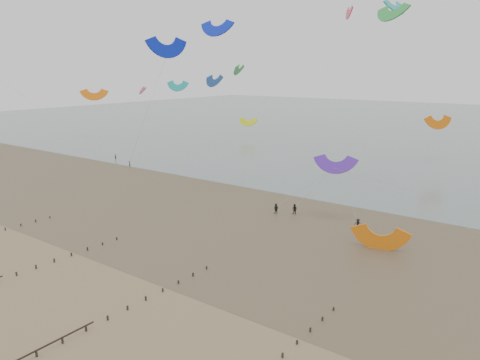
% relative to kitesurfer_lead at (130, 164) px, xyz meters
% --- Properties ---
extents(ground, '(500.00, 500.00, 0.00)m').
position_rel_kitesurfer_lead_xyz_m(ground, '(54.88, -49.55, -0.80)').
color(ground, brown).
rests_on(ground, ground).
extents(sea_and_shore, '(500.00, 665.00, 0.03)m').
position_rel_kitesurfer_lead_xyz_m(sea_and_shore, '(50.80, -15.15, -0.79)').
color(sea_and_shore, '#475654').
rests_on(sea_and_shore, ground).
extents(kitesurfer_lead, '(0.69, 0.66, 1.60)m').
position_rel_kitesurfer_lead_xyz_m(kitesurfer_lead, '(0.00, 0.00, 0.00)').
color(kitesurfer_lead, black).
rests_on(kitesurfer_lead, ground).
extents(kitesurfers, '(143.22, 23.13, 1.89)m').
position_rel_kitesurfer_lead_xyz_m(kitesurfers, '(80.84, -4.44, 0.10)').
color(kitesurfers, black).
rests_on(kitesurfers, ground).
extents(grounded_kite, '(8.03, 6.83, 3.87)m').
position_rel_kitesurfer_lead_xyz_m(grounded_kite, '(74.46, -17.36, -0.80)').
color(grounded_kite, orange).
rests_on(grounded_kite, ground).
extents(kites_airborne, '(229.83, 122.10, 46.12)m').
position_rel_kitesurfer_lead_xyz_m(kites_airborne, '(42.06, 39.00, 22.23)').
color(kites_airborne, '#FE39BB').
rests_on(kites_airborne, ground).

